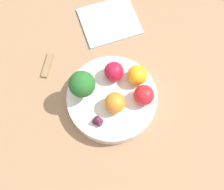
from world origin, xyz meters
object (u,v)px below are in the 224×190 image
Objects in this scene: apple_green at (114,71)px; napkin at (109,21)px; grape_cluster at (98,121)px; bowl at (112,99)px; spoon at (48,65)px; broccoli at (82,84)px; orange_back at (137,75)px; orange_front at (117,102)px; apple_red at (144,95)px.

apple_green is 0.19m from napkin.
apple_green reaches higher than grape_cluster.
grape_cluster reaches higher than bowl.
grape_cluster reaches higher than spoon.
broccoli is 0.09m from apple_green.
spoon is at bearing -56.51° from broccoli.
orange_back is 1.83× the size of grape_cluster.
grape_cluster is 0.30m from napkin.
orange_front is at bearing 130.49° from spoon.
spoon is (0.14, -0.16, -0.06)m from orange_front.
apple_green is at bearing 78.72° from napkin.
spoon is (0.19, 0.09, 0.00)m from napkin.
apple_red reaches higher than napkin.
bowl is 0.23m from napkin.
orange_front is at bearing 100.69° from bowl.
broccoli reaches higher than grape_cluster.
napkin is at bearing -103.25° from bowl.
bowl is at bearing -19.52° from apple_red.
apple_green is 1.79× the size of grape_cluster.
bowl is 1.37× the size of napkin.
apple_green is at bearing -24.96° from orange_back.
apple_green is 0.97× the size of orange_front.
orange_back is (0.00, -0.05, 0.00)m from apple_red.
bowl is 0.05m from orange_front.
apple_red reaches higher than bowl.
grape_cluster is at bearing 47.96° from bowl.
grape_cluster is at bearing 27.57° from orange_front.
spoon is at bearing -49.51° from orange_front.
broccoli is at bearing 59.81° from napkin.
orange_front is (0.01, 0.08, 0.00)m from apple_green.
napkin is (-0.12, -0.20, -0.08)m from broccoli.
spoon is at bearing 25.08° from napkin.
napkin is at bearing -154.92° from spoon.
apple_red is 1.81× the size of grape_cluster.
bowl is 0.20m from spoon.
napkin is (0.02, -0.25, -0.06)m from apple_red.
apple_red is (-0.13, 0.05, -0.02)m from broccoli.
napkin is at bearing -100.91° from orange_front.
napkin is (-0.05, -0.23, -0.01)m from bowl.
broccoli is 0.13m from orange_back.
orange_back reaches higher than grape_cluster.
broccoli is 3.01× the size of grape_cluster.
napkin is at bearing -86.40° from apple_red.
orange_front is at bearing 141.34° from broccoli.
bowl is 0.08m from apple_red.
orange_front is at bearing -152.43° from grape_cluster.
apple_green is at bearing -100.08° from orange_front.
bowl is at bearing 134.29° from spoon.
broccoli is at bearing -79.74° from grape_cluster.
broccoli is at bearing -24.38° from bowl.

